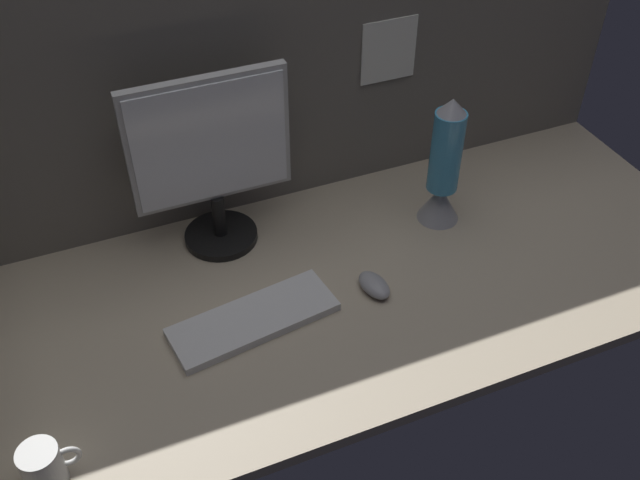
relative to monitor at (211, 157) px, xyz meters
The scene contains 7 objects.
ground_plane 44.25cm from the monitor, 44.05° to the right, with size 180.00×80.00×3.00cm, color tan.
cubicle_wall_back 29.84cm from the monitor, 25.43° to the left, with size 180.00×5.50×63.61cm.
monitor is the anchor object (origin of this frame).
keyboard 38.27cm from the monitor, 93.00° to the right, with size 37.00×13.00×2.00cm, color silver.
mouse 47.35cm from the monitor, 49.44° to the right, with size 5.60×9.60×3.40cm, color #99999E.
mug_ceramic_white 73.77cm from the monitor, 132.30° to the right, with size 10.65×7.39×8.89cm.
lava_lamp 56.45cm from the monitor, 14.55° to the right, with size 10.60×10.60×34.70cm.
Camera 1 is at (-55.49, -110.65, 118.89)cm, focal length 40.71 mm.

